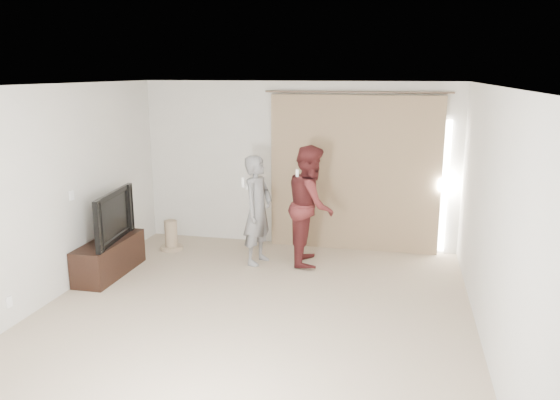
% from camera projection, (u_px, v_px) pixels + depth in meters
% --- Properties ---
extents(floor, '(5.50, 5.50, 0.00)m').
position_uv_depth(floor, '(252.00, 314.00, 6.31)').
color(floor, tan).
rests_on(floor, ground).
extents(wall_back, '(5.00, 0.04, 2.60)m').
position_uv_depth(wall_back, '(298.00, 165.00, 8.63)').
color(wall_back, silver).
rests_on(wall_back, ground).
extents(wall_left, '(0.04, 5.50, 2.60)m').
position_uv_depth(wall_left, '(50.00, 195.00, 6.55)').
color(wall_left, silver).
rests_on(wall_left, ground).
extents(ceiling, '(5.00, 5.50, 0.01)m').
position_uv_depth(ceiling, '(249.00, 85.00, 5.72)').
color(ceiling, white).
rests_on(ceiling, wall_back).
extents(curtain, '(2.80, 0.11, 2.46)m').
position_uv_depth(curtain, '(355.00, 174.00, 8.39)').
color(curtain, tan).
rests_on(curtain, ground).
extents(tv_console, '(0.44, 1.26, 0.49)m').
position_uv_depth(tv_console, '(109.00, 257.00, 7.52)').
color(tv_console, black).
rests_on(tv_console, ground).
extents(tv, '(0.29, 1.20, 0.69)m').
position_uv_depth(tv, '(106.00, 216.00, 7.38)').
color(tv, black).
rests_on(tv, tv_console).
extents(scratching_post, '(0.35, 0.35, 0.47)m').
position_uv_depth(scratching_post, '(171.00, 238.00, 8.57)').
color(scratching_post, tan).
rests_on(scratching_post, ground).
extents(person_man, '(0.51, 0.65, 1.59)m').
position_uv_depth(person_man, '(258.00, 210.00, 7.85)').
color(person_man, slate).
rests_on(person_man, ground).
extents(person_woman, '(0.76, 0.92, 1.73)m').
position_uv_depth(person_woman, '(311.00, 205.00, 7.85)').
color(person_woman, '#551D1F').
rests_on(person_woman, ground).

